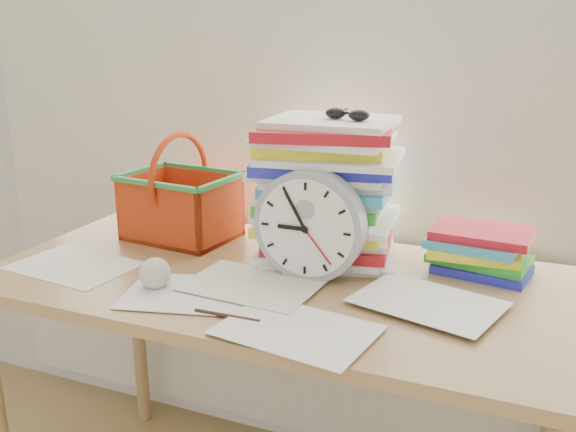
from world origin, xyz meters
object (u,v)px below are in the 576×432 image
at_px(basket, 180,187).
at_px(paper_stack, 326,190).
at_px(book_stack, 481,251).
at_px(desk, 278,305).
at_px(clock, 310,225).

bearing_deg(basket, paper_stack, 6.65).
distance_m(paper_stack, book_stack, 0.41).
bearing_deg(paper_stack, basket, -179.42).
bearing_deg(basket, book_stack, 9.97).
xyz_separation_m(desk, book_stack, (0.44, 0.22, 0.13)).
bearing_deg(basket, clock, -12.56).
bearing_deg(paper_stack, desk, -108.82).
bearing_deg(book_stack, clock, -150.86).
height_order(paper_stack, clock, paper_stack).
bearing_deg(desk, paper_stack, 71.18).
relative_size(paper_stack, clock, 1.36).
bearing_deg(clock, book_stack, 29.14).
height_order(desk, paper_stack, paper_stack).
bearing_deg(book_stack, basket, -176.10).
distance_m(desk, clock, 0.22).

